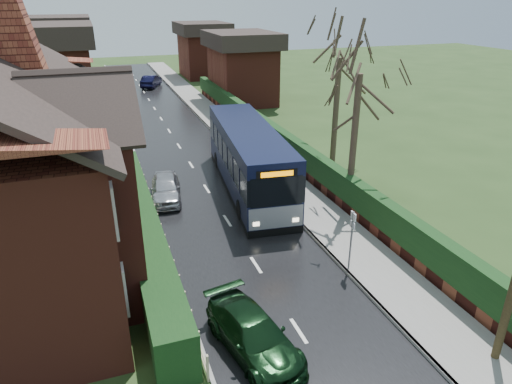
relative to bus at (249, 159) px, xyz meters
name	(u,v)px	position (x,y,z in m)	size (l,w,h in m)	color
ground	(275,295)	(-2.20, -9.37, -1.67)	(140.00, 140.00, 0.00)	#30491F
road	(207,189)	(-2.20, 0.63, -1.66)	(6.00, 100.00, 0.02)	black
pavement	(280,178)	(2.05, 0.63, -1.60)	(2.50, 100.00, 0.14)	slate
kerb_right	(260,181)	(0.85, 0.63, -1.60)	(0.12, 100.00, 0.14)	gray
kerb_left	(149,196)	(-5.25, 0.63, -1.62)	(0.12, 100.00, 0.10)	gray
front_hedge	(143,229)	(-6.10, -4.37, -0.87)	(1.20, 16.00, 1.60)	black
picket_fence	(162,233)	(-5.35, -4.37, -1.22)	(0.10, 16.00, 0.90)	tan
right_wall_hedge	(305,159)	(3.60, 0.63, -0.65)	(0.60, 50.00, 1.80)	maroon
bus	(249,159)	(0.00, 0.00, 0.00)	(3.73, 11.29, 3.37)	black
car_silver	(166,188)	(-4.46, 0.03, -1.04)	(1.48, 3.68, 1.25)	silver
car_green	(254,335)	(-3.80, -11.67, -1.09)	(1.63, 4.01, 1.16)	black
car_distant	(151,81)	(-1.02, 31.36, -0.99)	(1.43, 4.09, 1.35)	black
bus_stop_sign	(352,233)	(1.00, -8.88, -0.03)	(0.10, 0.38, 2.49)	slate
tree_right_near	(361,63)	(3.80, -3.99, 5.27)	(4.30, 4.30, 9.29)	#3B2D23
tree_right_far	(340,50)	(6.22, 2.12, 5.11)	(4.69, 4.69, 9.07)	#3D3024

